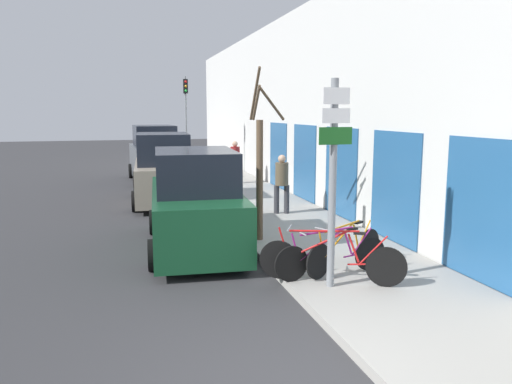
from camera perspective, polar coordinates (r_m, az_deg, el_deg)
The scene contains 14 objects.
ground_plane at distance 16.22m, azimuth -9.04°, elevation -1.81°, with size 80.00×80.00×0.00m, color #333335.
sidewalk_curb at distance 19.36m, azimuth -2.31°, elevation 0.31°, with size 3.20×32.00×0.15m.
building_facade at distance 19.50m, azimuth 2.78°, elevation 9.64°, with size 0.23×32.00×6.50m.
signpost at distance 8.23m, azimuth 8.78°, elevation 1.69°, with size 0.57×0.15×3.44m.
bicycle_0 at distance 8.71m, azimuth 8.60°, elevation -7.68°, with size 2.23×1.23×0.95m.
bicycle_1 at distance 9.07m, azimuth 8.70°, elevation -7.19°, with size 2.24×0.45×0.88m.
bicycle_2 at distance 9.47m, azimuth 10.19°, elevation -6.51°, with size 1.97×1.09×0.88m.
parked_car_0 at distance 11.23m, azimuth -6.95°, elevation -1.41°, with size 2.33×4.90×2.24m.
parked_car_1 at distance 17.06m, azimuth -10.55°, elevation 2.27°, with size 2.23×4.63×2.35m.
parked_car_2 at distance 22.46m, azimuth -11.52°, elevation 4.04°, with size 2.22×4.65×2.46m.
pedestrian_near at distance 14.30m, azimuth 2.96°, elevation 1.40°, with size 0.44×0.38×1.70m.
pedestrian_far at distance 20.36m, azimuth -2.40°, elevation 3.79°, with size 0.45×0.38×1.73m.
street_tree at distance 11.31m, azimuth 0.43°, elevation 2.87°, with size 0.79×1.05×3.90m.
traffic_light at distance 23.54m, azimuth -8.02°, elevation 9.04°, with size 0.20×0.30×4.50m.
Camera 1 is at (-1.70, -4.64, 3.07)m, focal length 35.00 mm.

